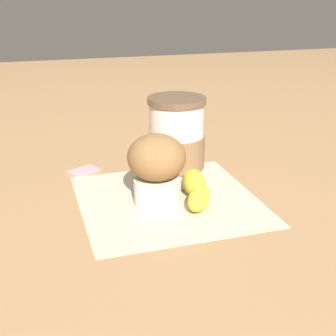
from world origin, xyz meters
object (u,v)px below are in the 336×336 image
sugar_packet (83,170)px  banana (179,177)px  muffin (157,166)px  coffee_cup (176,143)px

sugar_packet → banana: bearing=51.2°
banana → sugar_packet: banana is taller
muffin → banana: muffin is taller
muffin → sugar_packet: bearing=-150.3°
muffin → sugar_packet: (-0.16, -0.09, -0.06)m
coffee_cup → muffin: size_ratio=1.32×
coffee_cup → sugar_packet: (-0.09, -0.15, -0.06)m
coffee_cup → banana: bearing=-9.1°
coffee_cup → sugar_packet: bearing=-120.3°
coffee_cup → sugar_packet: coffee_cup is taller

